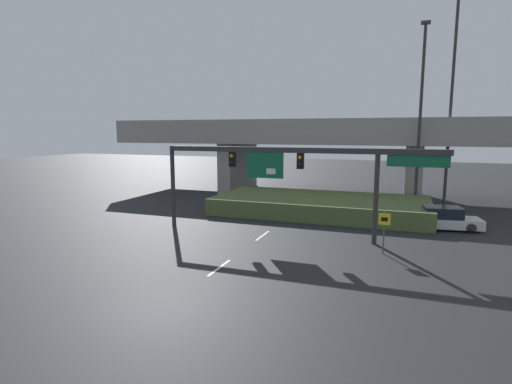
# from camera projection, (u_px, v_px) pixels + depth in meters

# --- Properties ---
(ground_plane) EXTENTS (160.00, 160.00, 0.00)m
(ground_plane) POSITION_uv_depth(u_px,v_px,m) (167.00, 306.00, 14.74)
(ground_plane) COLOR black
(lane_markings) EXTENTS (0.14, 21.12, 0.01)m
(lane_markings) POSITION_uv_depth(u_px,v_px,m) (277.00, 225.00, 27.58)
(lane_markings) COLOR silver
(lane_markings) RESTS_ON ground
(signal_gantry) EXTENTS (17.14, 0.44, 5.45)m
(signal_gantry) POSITION_uv_depth(u_px,v_px,m) (287.00, 164.00, 24.01)
(signal_gantry) COLOR #2D2D30
(signal_gantry) RESTS_ON ground
(speed_limit_sign) EXTENTS (0.60, 0.11, 2.22)m
(speed_limit_sign) POSITION_uv_depth(u_px,v_px,m) (384.00, 227.00, 20.84)
(speed_limit_sign) COLOR #4C4C4C
(speed_limit_sign) RESTS_ON ground
(highway_light_pole_near) EXTENTS (0.70, 0.36, 14.75)m
(highway_light_pole_near) POSITION_uv_depth(u_px,v_px,m) (420.00, 114.00, 31.55)
(highway_light_pole_near) COLOR #2D2D30
(highway_light_pole_near) RESTS_ON ground
(highway_light_pole_far) EXTENTS (0.70, 0.36, 16.85)m
(highway_light_pole_far) POSITION_uv_depth(u_px,v_px,m) (451.00, 101.00, 32.06)
(highway_light_pole_far) COLOR #2D2D30
(highway_light_pole_far) RESTS_ON ground
(overpass_bridge) EXTENTS (41.93, 9.80, 7.52)m
(overpass_bridge) POSITION_uv_depth(u_px,v_px,m) (320.00, 141.00, 40.11)
(overpass_bridge) COLOR gray
(overpass_bridge) RESTS_ON ground
(grass_embankment) EXTENTS (16.25, 7.79, 1.28)m
(grass_embankment) POSITION_uv_depth(u_px,v_px,m) (320.00, 205.00, 31.39)
(grass_embankment) COLOR #4C6033
(grass_embankment) RESTS_ON ground
(parked_sedan_near_right) EXTENTS (4.61, 2.40, 1.48)m
(parked_sedan_near_right) POSITION_uv_depth(u_px,v_px,m) (444.00, 219.00, 26.32)
(parked_sedan_near_right) COLOR silver
(parked_sedan_near_right) RESTS_ON ground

